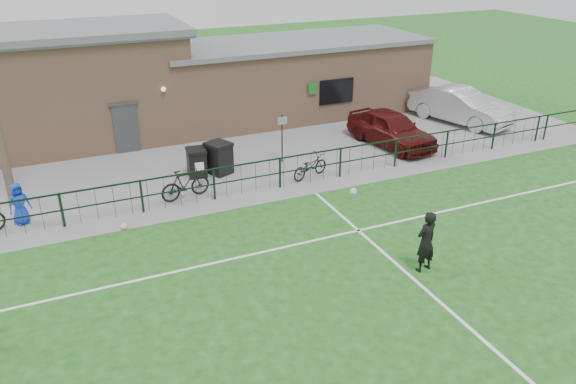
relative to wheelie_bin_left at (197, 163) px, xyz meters
name	(u,v)px	position (x,y,z in m)	size (l,w,h in m)	color
ground	(370,319)	(1.49, -10.31, -0.53)	(90.00, 90.00, 0.00)	#174F17
paving_strip	(211,144)	(1.49, 3.19, -0.52)	(34.00, 13.00, 0.02)	slate
pitch_line_touch	(257,194)	(1.49, -2.51, -0.52)	(28.00, 0.10, 0.01)	white
pitch_line_mid	(301,243)	(1.49, -6.31, -0.52)	(28.00, 0.10, 0.01)	white
pitch_line_perp	(437,299)	(3.49, -10.31, -0.52)	(0.10, 16.00, 0.01)	white
perimeter_fence	(254,177)	(1.49, -2.31, 0.07)	(28.00, 0.10, 1.20)	black
wheelie_bin_left	(197,163)	(0.00, 0.00, 0.00)	(0.67, 0.76, 1.01)	black
wheelie_bin_right	(219,159)	(0.86, -0.09, 0.08)	(0.77, 0.87, 1.16)	black
sign_post	(282,139)	(3.57, 0.00, 0.49)	(0.06, 0.06, 2.00)	black
car_maroon	(391,128)	(8.71, -0.11, 0.26)	(1.80, 4.49, 1.53)	#470D0C
car_silver	(460,106)	(13.59, 1.28, 0.33)	(1.77, 5.07, 1.67)	#AFB2B7
bicycle_d	(185,184)	(-0.91, -1.82, 0.05)	(0.52, 1.84, 1.11)	black
bicycle_e	(310,166)	(3.91, -1.91, -0.05)	(0.60, 1.72, 0.90)	black
spectator_child	(19,204)	(-6.23, -1.54, 0.20)	(0.69, 0.45, 1.41)	#1438BB
goalkeeper_kick	(424,240)	(3.99, -8.94, 0.39)	(1.34, 2.91, 1.81)	black
ball_ground	(124,226)	(-3.30, -3.25, -0.41)	(0.24, 0.24, 0.24)	white
clubhouse	(172,82)	(0.61, 6.19, 1.70)	(24.25, 5.40, 4.96)	tan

